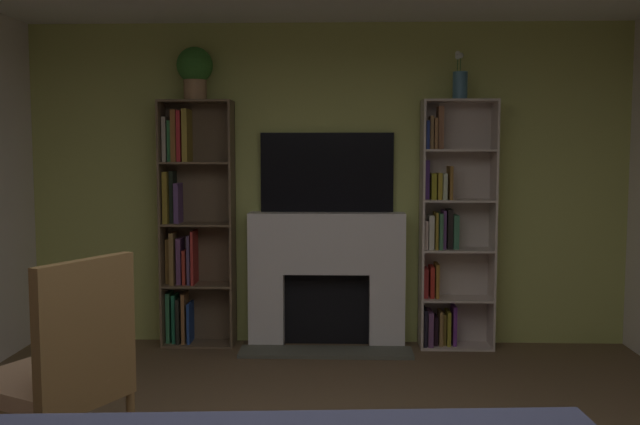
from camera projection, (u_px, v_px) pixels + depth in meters
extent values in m
cube|color=#B6BE62|center=(327.00, 185.00, 5.94)|extent=(5.17, 0.06, 2.71)
cube|color=white|center=(267.00, 309.00, 5.90)|extent=(0.29, 0.24, 0.62)
cube|color=white|center=(387.00, 309.00, 5.87)|extent=(0.29, 0.24, 0.62)
cube|color=white|center=(327.00, 243.00, 5.84)|extent=(1.30, 0.24, 0.51)
cube|color=black|center=(327.00, 307.00, 5.96)|extent=(0.72, 0.08, 0.62)
cube|color=#55564A|center=(326.00, 352.00, 5.65)|extent=(1.40, 0.30, 0.03)
cube|color=black|center=(327.00, 172.00, 5.87)|extent=(1.12, 0.06, 0.67)
cube|color=brown|center=(163.00, 224.00, 5.85)|extent=(0.02, 0.27, 2.06)
cube|color=brown|center=(232.00, 224.00, 5.83)|extent=(0.02, 0.27, 2.06)
cube|color=brown|center=(201.00, 223.00, 5.97)|extent=(0.60, 0.02, 2.06)
cube|color=brown|center=(199.00, 343.00, 5.93)|extent=(0.57, 0.27, 0.02)
cube|color=#388051|center=(170.00, 317.00, 5.95)|extent=(0.03, 0.17, 0.43)
cube|color=#1F704C|center=(175.00, 318.00, 5.95)|extent=(0.03, 0.18, 0.41)
cube|color=black|center=(180.00, 320.00, 5.93)|extent=(0.03, 0.21, 0.38)
cube|color=#986439|center=(185.00, 317.00, 5.93)|extent=(0.03, 0.20, 0.42)
cube|color=#224391|center=(190.00, 322.00, 5.93)|extent=(0.02, 0.20, 0.34)
cube|color=brown|center=(199.00, 285.00, 5.89)|extent=(0.57, 0.27, 0.02)
cube|color=olive|center=(169.00, 261.00, 5.92)|extent=(0.03, 0.15, 0.37)
cube|color=olive|center=(174.00, 258.00, 5.88)|extent=(0.04, 0.21, 0.44)
cube|color=#663D6C|center=(181.00, 260.00, 5.90)|extent=(0.04, 0.19, 0.39)
cube|color=#B13326|center=(186.00, 266.00, 5.89)|extent=(0.03, 0.20, 0.29)
cube|color=#554267|center=(190.00, 259.00, 5.89)|extent=(0.03, 0.20, 0.41)
cube|color=#B12E2B|center=(194.00, 257.00, 5.87)|extent=(0.02, 0.22, 0.45)
cube|color=brown|center=(198.00, 224.00, 5.84)|extent=(0.57, 0.27, 0.02)
cube|color=olive|center=(167.00, 197.00, 5.84)|extent=(0.04, 0.21, 0.43)
cube|color=black|center=(173.00, 197.00, 5.87)|extent=(0.03, 0.15, 0.44)
cube|color=#5E4179|center=(178.00, 203.00, 5.86)|extent=(0.04, 0.18, 0.33)
cube|color=brown|center=(197.00, 163.00, 5.80)|extent=(0.57, 0.27, 0.02)
cube|color=beige|center=(166.00, 139.00, 5.81)|extent=(0.03, 0.18, 0.37)
cube|color=#328145|center=(171.00, 141.00, 5.81)|extent=(0.03, 0.19, 0.34)
cube|color=brown|center=(176.00, 136.00, 5.80)|extent=(0.04, 0.21, 0.43)
cube|color=red|center=(181.00, 136.00, 5.80)|extent=(0.03, 0.20, 0.42)
cube|color=olive|center=(187.00, 136.00, 5.79)|extent=(0.04, 0.22, 0.43)
cube|color=brown|center=(196.00, 101.00, 5.75)|extent=(0.57, 0.27, 0.02)
cube|color=beige|center=(422.00, 225.00, 5.78)|extent=(0.02, 0.28, 2.06)
cube|color=beige|center=(493.00, 225.00, 5.76)|extent=(0.02, 0.28, 2.06)
cube|color=beige|center=(455.00, 224.00, 5.90)|extent=(0.60, 0.02, 2.06)
cube|color=beige|center=(455.00, 346.00, 5.86)|extent=(0.57, 0.28, 0.02)
cube|color=black|center=(424.00, 326.00, 5.86)|extent=(0.03, 0.23, 0.31)
cube|color=#663E68|center=(429.00, 327.00, 5.86)|extent=(0.04, 0.23, 0.29)
cube|color=black|center=(435.00, 329.00, 5.88)|extent=(0.03, 0.18, 0.24)
cube|color=olive|center=(440.00, 327.00, 5.87)|extent=(0.03, 0.19, 0.29)
cube|color=olive|center=(444.00, 328.00, 5.89)|extent=(0.02, 0.16, 0.26)
cube|color=olive|center=(448.00, 327.00, 5.87)|extent=(0.03, 0.19, 0.29)
cube|color=#622B80|center=(454.00, 325.00, 5.87)|extent=(0.03, 0.18, 0.33)
cube|color=beige|center=(456.00, 299.00, 5.82)|extent=(0.57, 0.28, 0.02)
cube|color=#B42C2C|center=(425.00, 282.00, 5.85)|extent=(0.04, 0.17, 0.24)
cube|color=red|center=(431.00, 281.00, 5.85)|extent=(0.03, 0.19, 0.26)
cube|color=olive|center=(436.00, 280.00, 5.84)|extent=(0.03, 0.19, 0.29)
cube|color=beige|center=(457.00, 250.00, 5.79)|extent=(0.57, 0.28, 0.02)
cube|color=beige|center=(425.00, 234.00, 5.80)|extent=(0.03, 0.22, 0.24)
cube|color=beige|center=(430.00, 232.00, 5.80)|extent=(0.04, 0.20, 0.28)
cube|color=olive|center=(435.00, 230.00, 5.79)|extent=(0.02, 0.23, 0.30)
cube|color=#3C7048|center=(440.00, 231.00, 5.79)|extent=(0.03, 0.22, 0.30)
cube|color=#613B77|center=(443.00, 229.00, 5.80)|extent=(0.02, 0.19, 0.32)
cube|color=black|center=(449.00, 229.00, 5.81)|extent=(0.04, 0.18, 0.33)
cube|color=#36704F|center=(455.00, 232.00, 5.81)|extent=(0.04, 0.17, 0.28)
cube|color=beige|center=(458.00, 200.00, 5.75)|extent=(0.57, 0.28, 0.02)
cube|color=#523181|center=(426.00, 180.00, 5.78)|extent=(0.04, 0.17, 0.32)
cube|color=olive|center=(433.00, 186.00, 5.77)|extent=(0.04, 0.19, 0.21)
cube|color=#A48A27|center=(439.00, 186.00, 5.77)|extent=(0.03, 0.20, 0.22)
cube|color=beige|center=(444.00, 186.00, 5.76)|extent=(0.03, 0.21, 0.21)
cube|color=olive|center=(450.00, 183.00, 5.75)|extent=(0.03, 0.22, 0.27)
cube|color=beige|center=(459.00, 150.00, 5.71)|extent=(0.57, 0.28, 0.02)
cube|color=#2B3B8F|center=(427.00, 135.00, 5.73)|extent=(0.03, 0.21, 0.23)
cube|color=olive|center=(431.00, 133.00, 5.74)|extent=(0.03, 0.19, 0.27)
cube|color=#936238|center=(435.00, 134.00, 5.73)|extent=(0.02, 0.20, 0.25)
cube|color=brown|center=(440.00, 128.00, 5.74)|extent=(0.04, 0.16, 0.35)
cube|color=beige|center=(460.00, 101.00, 5.68)|extent=(0.57, 0.28, 0.02)
cylinder|color=#A47C55|center=(195.00, 90.00, 5.73)|extent=(0.19, 0.19, 0.17)
sphere|color=#317027|center=(195.00, 65.00, 5.71)|extent=(0.30, 0.30, 0.30)
cylinder|color=teal|center=(460.00, 86.00, 5.66)|extent=(0.12, 0.12, 0.22)
cylinder|color=#4C7F3F|center=(458.00, 64.00, 5.65)|extent=(0.01, 0.01, 0.12)
sphere|color=silver|center=(458.00, 57.00, 5.65)|extent=(0.04, 0.04, 0.04)
cylinder|color=#4C7F3F|center=(460.00, 64.00, 5.64)|extent=(0.01, 0.01, 0.13)
sphere|color=silver|center=(461.00, 55.00, 5.64)|extent=(0.05, 0.05, 0.05)
cylinder|color=#4C7F3F|center=(458.00, 63.00, 5.66)|extent=(0.01, 0.01, 0.15)
sphere|color=silver|center=(458.00, 54.00, 5.65)|extent=(0.04, 0.04, 0.04)
cylinder|color=olive|center=(50.00, 407.00, 3.85)|extent=(0.04, 0.04, 0.46)
cube|color=tan|center=(46.00, 383.00, 3.45)|extent=(0.83, 0.80, 0.08)
cube|color=olive|center=(47.00, 394.00, 3.46)|extent=(0.83, 0.80, 0.04)
cube|color=olive|center=(87.00, 331.00, 3.29)|extent=(0.31, 0.54, 0.68)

